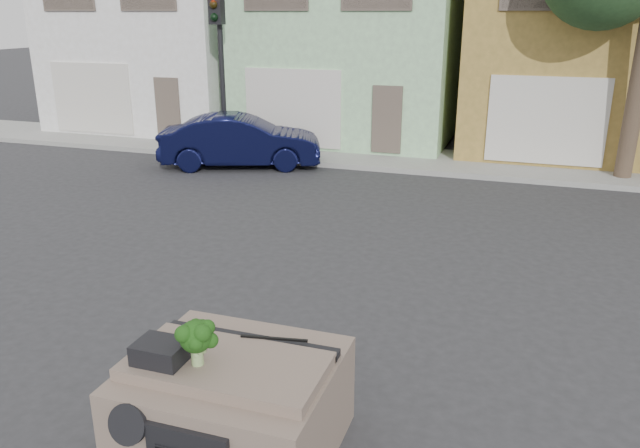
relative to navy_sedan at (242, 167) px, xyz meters
The scene contains 11 objects.
ground_plane 9.93m from the navy_sedan, 57.32° to the right, with size 120.00×120.00×0.00m, color #303033.
sidewalk 5.77m from the navy_sedan, 21.79° to the left, with size 40.00×3.00×0.15m, color gray.
townhouse_white 9.15m from the navy_sedan, 132.55° to the left, with size 7.20×8.20×7.55m, color white.
townhouse_mint 7.45m from the navy_sedan, 73.15° to the left, with size 7.20×8.20×7.55m, color #A2D69F.
townhouse_tan 11.82m from the navy_sedan, 33.28° to the left, with size 7.20×8.20×7.55m, color #A2813B.
navy_sedan is the anchor object (origin of this frame).
traffic_signal 3.02m from the navy_sedan, 134.88° to the left, with size 0.40×0.40×5.10m, color black.
car_dashboard 12.57m from the navy_sedan, 64.73° to the right, with size 2.00×1.80×1.12m, color #746254.
instrument_hump 12.70m from the navy_sedan, 67.78° to the right, with size 0.48×0.38×0.20m, color black.
wiper_arm 12.39m from the navy_sedan, 62.80° to the right, with size 0.70×0.03×0.02m, color black.
broccoli 12.80m from the navy_sedan, 66.20° to the right, with size 0.38×0.38×0.47m, color #15380E.
Camera 1 is at (2.53, -7.82, 4.29)m, focal length 35.00 mm.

